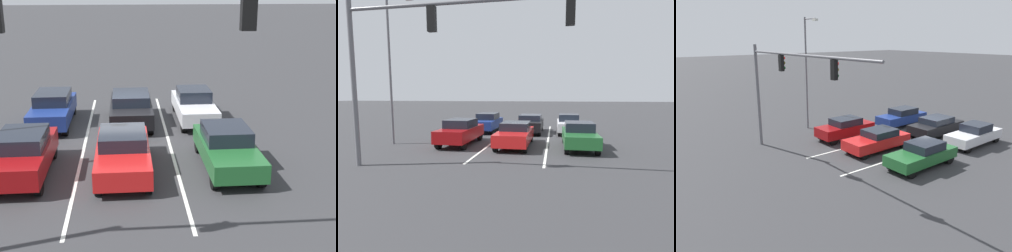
# 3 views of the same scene
# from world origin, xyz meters

# --- Properties ---
(ground_plane) EXTENTS (240.00, 240.00, 0.00)m
(ground_plane) POSITION_xyz_m (0.00, 0.00, 0.00)
(ground_plane) COLOR #333335
(lane_stripe_left_divider) EXTENTS (0.12, 15.21, 0.01)m
(lane_stripe_left_divider) POSITION_xyz_m (-1.75, 1.61, 0.01)
(lane_stripe_left_divider) COLOR silver
(lane_stripe_left_divider) RESTS_ON ground_plane
(lane_stripe_center_divider) EXTENTS (0.12, 15.21, 0.01)m
(lane_stripe_center_divider) POSITION_xyz_m (1.75, 1.61, 0.01)
(lane_stripe_center_divider) COLOR silver
(lane_stripe_center_divider) RESTS_ON ground_plane
(car_darkgreen_leftlane_front) EXTENTS (1.80, 4.63, 1.49)m
(car_darkgreen_leftlane_front) POSITION_xyz_m (-3.57, 4.53, 0.77)
(car_darkgreen_leftlane_front) COLOR #1E5928
(car_darkgreen_leftlane_front) RESTS_ON ground_plane
(car_red_midlane_front) EXTENTS (1.85, 4.68, 1.43)m
(car_red_midlane_front) POSITION_xyz_m (0.15, 4.59, 0.74)
(car_red_midlane_front) COLOR red
(car_red_midlane_front) RESTS_ON ground_plane
(car_maroon_rightlane_front) EXTENTS (1.76, 4.45, 1.57)m
(car_maroon_rightlane_front) POSITION_xyz_m (3.56, 4.63, 0.82)
(car_maroon_rightlane_front) COLOR maroon
(car_maroon_rightlane_front) RESTS_ON ground_plane
(car_navy_rightlane_second) EXTENTS (1.74, 4.60, 1.54)m
(car_navy_rightlane_second) POSITION_xyz_m (3.42, -1.46, 0.80)
(car_navy_rightlane_second) COLOR navy
(car_navy_rightlane_second) RESTS_ON ground_plane
(car_silver_leftlane_second) EXTENTS (1.72, 4.76, 1.53)m
(car_silver_leftlane_second) POSITION_xyz_m (-3.26, -1.58, 0.77)
(car_silver_leftlane_second) COLOR silver
(car_silver_leftlane_second) RESTS_ON ground_plane
(car_black_midlane_second) EXTENTS (1.92, 4.61, 1.48)m
(car_black_midlane_second) POSITION_xyz_m (-0.23, -1.30, 0.78)
(car_black_midlane_second) COLOR black
(car_black_midlane_second) RESTS_ON ground_plane
(traffic_signal_gantry) EXTENTS (12.09, 0.37, 6.95)m
(traffic_signal_gantry) POSITION_xyz_m (2.53, 10.20, 5.14)
(traffic_signal_gantry) COLOR slate
(traffic_signal_gantry) RESTS_ON ground_plane
(street_lamp_right_shoulder) EXTENTS (1.73, 0.24, 8.89)m
(street_lamp_right_shoulder) POSITION_xyz_m (7.62, 5.30, 5.04)
(street_lamp_right_shoulder) COLOR slate
(street_lamp_right_shoulder) RESTS_ON ground_plane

